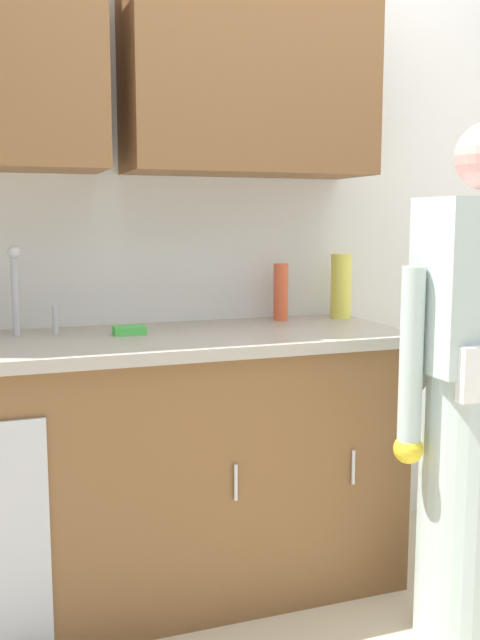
{
  "coord_description": "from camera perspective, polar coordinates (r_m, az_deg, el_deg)",
  "views": [
    {
      "loc": [
        -1.01,
        -1.72,
        1.33
      ],
      "look_at": [
        -0.19,
        0.55,
        1.0
      ],
      "focal_mm": 40.63,
      "sensor_mm": 36.0,
      "label": 1
    }
  ],
  "objects": [
    {
      "name": "kitchen_wall_with_uppers",
      "position": [
        2.86,
        -2.03,
        10.71
      ],
      "size": [
        4.8,
        0.44,
        2.7
      ],
      "color": "silver",
      "rests_on": "ground"
    },
    {
      "name": "counter_cabinet",
      "position": [
        2.62,
        -8.75,
        -11.98
      ],
      "size": [
        1.9,
        0.62,
        0.9
      ],
      "color": "brown",
      "rests_on": "ground"
    },
    {
      "name": "countertop",
      "position": [
        2.5,
        -8.92,
        -1.76
      ],
      "size": [
        1.96,
        0.66,
        0.04
      ],
      "primitive_type": "cube",
      "color": "#A8A093",
      "rests_on": "counter_cabinet"
    },
    {
      "name": "sink",
      "position": [
        2.47,
        -16.08,
        -1.97
      ],
      "size": [
        0.5,
        0.36,
        0.35
      ],
      "color": "#B7BABF",
      "rests_on": "counter_cabinet"
    },
    {
      "name": "person_at_sink",
      "position": [
        2.37,
        18.14,
        -8.22
      ],
      "size": [
        0.55,
        0.34,
        1.62
      ],
      "color": "white",
      "rests_on": "ground"
    },
    {
      "name": "bottle_water_tall",
      "position": [
        2.87,
        3.23,
        2.22
      ],
      "size": [
        0.06,
        0.06,
        0.22
      ],
      "primitive_type": "cylinder",
      "color": "#E05933",
      "rests_on": "countertop"
    },
    {
      "name": "bottle_dish_liquid",
      "position": [
        2.95,
        7.95,
        2.67
      ],
      "size": [
        0.08,
        0.08,
        0.26
      ],
      "primitive_type": "cylinder",
      "color": "#D8D14C",
      "rests_on": "countertop"
    },
    {
      "name": "sponge",
      "position": [
        2.53,
        -8.7,
        -0.81
      ],
      "size": [
        0.11,
        0.07,
        0.03
      ],
      "primitive_type": "cube",
      "color": "#4CBF4C",
      "rests_on": "countertop"
    }
  ]
}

